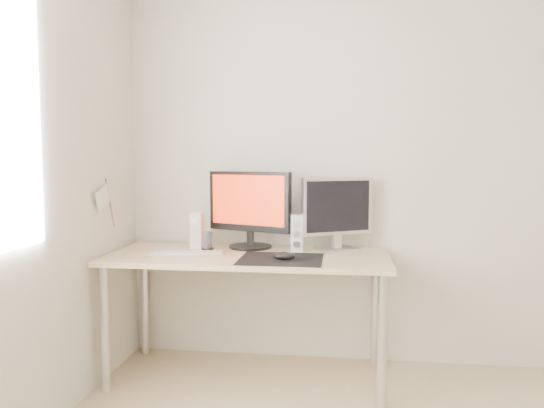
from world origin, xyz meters
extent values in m
plane|color=silver|center=(0.00, 1.75, 1.25)|extent=(3.50, 0.00, 3.50)
cube|color=black|center=(-0.72, 1.24, 0.73)|extent=(0.45, 0.40, 0.00)
ellipsoid|color=black|center=(-0.70, 1.21, 0.75)|extent=(0.12, 0.07, 0.04)
cube|color=#D1B587|center=(-0.93, 1.38, 0.71)|extent=(1.60, 0.70, 0.03)
cylinder|color=silver|center=(-1.67, 1.09, 0.35)|extent=(0.05, 0.05, 0.70)
cylinder|color=silver|center=(-0.19, 1.09, 0.35)|extent=(0.05, 0.05, 0.70)
cylinder|color=silver|center=(-1.67, 1.67, 0.35)|extent=(0.05, 0.05, 0.70)
cylinder|color=silver|center=(-0.19, 1.67, 0.35)|extent=(0.05, 0.05, 0.70)
cylinder|color=black|center=(-0.95, 1.58, 0.74)|extent=(0.34, 0.34, 0.02)
cylinder|color=black|center=(-0.95, 1.58, 0.81)|extent=(0.05, 0.05, 0.12)
cube|color=black|center=(-0.96, 1.57, 1.02)|extent=(0.53, 0.24, 0.36)
cube|color=#ED560C|center=(-0.96, 1.55, 1.03)|extent=(0.47, 0.18, 0.30)
cube|color=#ABABAD|center=(-0.43, 1.57, 0.74)|extent=(0.27, 0.24, 0.01)
cube|color=silver|center=(-0.43, 1.57, 0.80)|extent=(0.06, 0.06, 0.10)
cube|color=silver|center=(-0.43, 1.57, 0.99)|extent=(0.42, 0.25, 0.34)
cube|color=black|center=(-0.42, 1.55, 0.99)|extent=(0.36, 0.20, 0.30)
cube|color=white|center=(-1.27, 1.52, 0.84)|extent=(0.07, 0.08, 0.22)
cylinder|color=silver|center=(-1.27, 1.48, 0.78)|extent=(0.04, 0.01, 0.04)
cylinder|color=#ADADAF|center=(-1.27, 1.48, 0.84)|extent=(0.04, 0.01, 0.04)
cylinder|color=#B3B2B5|center=(-1.27, 1.48, 0.90)|extent=(0.04, 0.01, 0.04)
cube|color=white|center=(-0.66, 1.50, 0.84)|extent=(0.07, 0.08, 0.22)
cylinder|color=#B3B3B5|center=(-0.66, 1.46, 0.78)|extent=(0.04, 0.01, 0.04)
cylinder|color=#B7B7B9|center=(-0.66, 1.46, 0.84)|extent=(0.04, 0.01, 0.04)
cylinder|color=silver|center=(-0.66, 1.46, 0.90)|extent=(0.04, 0.01, 0.04)
cube|color=silver|center=(-1.27, 1.31, 0.73)|extent=(0.43, 0.19, 0.01)
cube|color=silver|center=(-1.27, 1.31, 0.74)|extent=(0.41, 0.17, 0.01)
cube|color=black|center=(-1.19, 1.47, 0.74)|extent=(0.06, 0.05, 0.01)
cube|color=black|center=(-1.19, 1.47, 0.79)|extent=(0.05, 0.02, 0.10)
cylinder|color=#A57F54|center=(-1.72, 1.30, 1.02)|extent=(0.01, 0.10, 0.29)
cube|color=white|center=(-1.72, 1.21, 1.06)|extent=(0.00, 0.19, 0.15)
camera|label=1|loc=(-0.40, -1.58, 1.28)|focal=35.00mm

